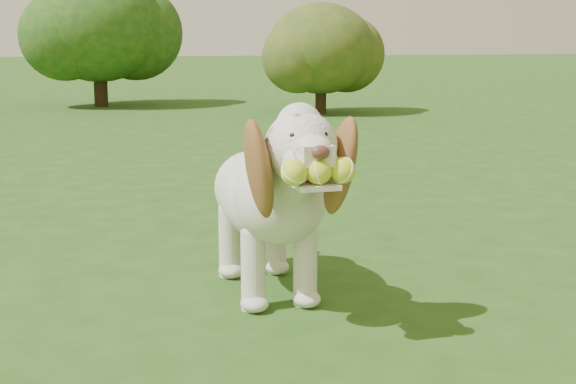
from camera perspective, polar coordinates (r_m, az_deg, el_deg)
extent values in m
plane|color=#214814|center=(2.67, 10.26, -10.02)|extent=(80.00, 80.00, 0.00)
ellipsoid|color=silver|center=(3.00, -1.70, -0.26)|extent=(0.37, 0.65, 0.33)
ellipsoid|color=silver|center=(2.77, -0.53, -0.41)|extent=(0.35, 0.35, 0.32)
ellipsoid|color=silver|center=(3.21, -2.63, 0.30)|extent=(0.32, 0.32, 0.30)
cylinder|color=silver|center=(2.63, 0.17, 0.91)|extent=(0.19, 0.27, 0.25)
sphere|color=silver|center=(2.50, 0.93, 3.23)|extent=(0.24, 0.24, 0.23)
sphere|color=silver|center=(2.51, 0.82, 4.70)|extent=(0.16, 0.16, 0.15)
cube|color=silver|center=(2.37, 1.81, 2.72)|extent=(0.10, 0.14, 0.06)
ellipsoid|color=#592D28|center=(2.31, 2.34, 2.82)|extent=(0.06, 0.04, 0.04)
cube|color=silver|center=(2.38, 1.90, 0.50)|extent=(0.13, 0.15, 0.02)
ellipsoid|color=brown|center=(2.48, -2.10, 1.62)|extent=(0.14, 0.22, 0.35)
ellipsoid|color=brown|center=(2.56, 3.75, 1.88)|extent=(0.14, 0.22, 0.35)
cylinder|color=silver|center=(3.33, -3.15, 1.36)|extent=(0.07, 0.16, 0.13)
cylinder|color=silver|center=(2.82, -2.50, -5.58)|extent=(0.09, 0.09, 0.29)
cylinder|color=silver|center=(2.87, 1.23, -5.29)|extent=(0.09, 0.09, 0.29)
cylinder|color=silver|center=(3.22, -4.18, -3.52)|extent=(0.09, 0.09, 0.29)
cylinder|color=silver|center=(3.26, -0.88, -3.30)|extent=(0.09, 0.09, 0.29)
sphere|color=#C4EE35|center=(2.31, 0.43, 1.39)|extent=(0.08, 0.08, 0.08)
sphere|color=#C4EE35|center=(2.33, 2.19, 1.47)|extent=(0.08, 0.08, 0.08)
sphere|color=#C4EE35|center=(2.36, 3.91, 1.55)|extent=(0.08, 0.08, 0.08)
cylinder|color=#382314|center=(10.15, 2.34, 6.84)|extent=(0.14, 0.14, 0.44)
ellipsoid|color=#154617|center=(10.13, 2.37, 10.17)|extent=(1.33, 1.33, 1.13)
cylinder|color=#382314|center=(11.53, -13.18, 7.45)|extent=(0.19, 0.19, 0.60)
ellipsoid|color=#154617|center=(11.51, -13.36, 11.46)|extent=(1.81, 1.81, 1.54)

